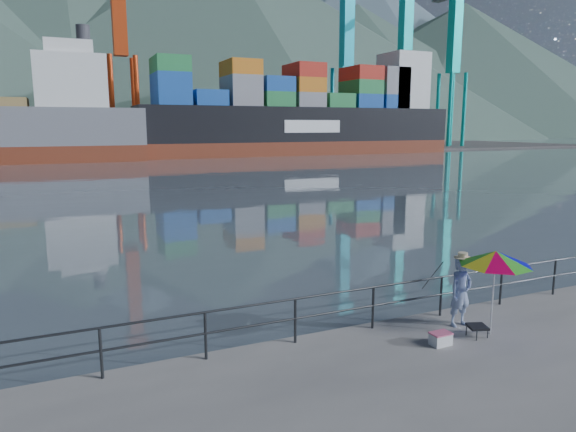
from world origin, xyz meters
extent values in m
cube|color=#4F5D67|center=(0.00, 130.00, 0.00)|extent=(500.00, 280.00, 0.00)
cube|color=#514F4C|center=(10.00, 93.00, 0.00)|extent=(200.00, 40.00, 0.40)
cylinder|color=#2D3033|center=(0.00, 1.70, 1.00)|extent=(22.00, 0.05, 0.05)
cylinder|color=#2D3033|center=(0.00, 1.70, 0.55)|extent=(22.00, 0.05, 0.05)
cube|color=#2D3033|center=(0.00, 1.70, 0.50)|extent=(22.00, 0.06, 1.00)
cone|color=#385147|center=(0.00, 205.00, 34.00)|extent=(282.88, 282.88, 68.00)
cone|color=#385147|center=(60.00, 210.00, 40.00)|extent=(332.80, 332.80, 80.00)
cone|color=#385147|center=(130.00, 215.00, 31.00)|extent=(257.92, 257.92, 62.00)
cone|color=#385147|center=(200.00, 220.00, 35.00)|extent=(291.20, 291.20, 70.00)
cube|color=yellow|center=(10.00, 92.00, 1.30)|extent=(6.00, 2.40, 2.60)
cube|color=#267F3F|center=(16.50, 92.00, 1.30)|extent=(6.00, 2.40, 2.60)
cube|color=gray|center=(23.00, 92.00, 1.30)|extent=(6.00, 2.40, 2.60)
cube|color=yellow|center=(29.50, 92.00, 3.90)|extent=(6.00, 2.40, 7.80)
cube|color=orange|center=(36.00, 92.00, 3.90)|extent=(6.00, 2.40, 7.80)
cube|color=#194CA5|center=(42.50, 92.00, 1.30)|extent=(6.00, 2.40, 2.60)
cube|color=orange|center=(49.00, 92.00, 1.30)|extent=(6.00, 2.40, 2.60)
cube|color=yellow|center=(55.50, 92.00, 2.60)|extent=(6.00, 2.40, 5.20)
cube|color=orange|center=(62.00, 92.00, 2.60)|extent=(6.00, 2.40, 5.20)
cube|color=orange|center=(10.00, 95.00, 2.60)|extent=(6.00, 2.40, 5.20)
cube|color=orange|center=(16.50, 95.00, 3.90)|extent=(6.00, 2.40, 7.80)
cube|color=gray|center=(23.00, 95.00, 2.60)|extent=(6.00, 2.40, 5.20)
cube|color=yellow|center=(29.50, 95.00, 2.60)|extent=(6.00, 2.40, 5.20)
cube|color=gray|center=(36.00, 95.00, 2.60)|extent=(6.00, 2.40, 5.20)
cube|color=#267F3F|center=(42.50, 95.00, 2.60)|extent=(6.00, 2.40, 5.20)
cube|color=yellow|center=(49.00, 95.00, 3.90)|extent=(6.00, 2.40, 7.80)
cube|color=orange|center=(55.50, 95.00, 3.90)|extent=(6.00, 2.40, 7.80)
cube|color=#267F3F|center=(62.00, 95.00, 3.90)|extent=(6.00, 2.40, 7.80)
imported|color=#3A5D99|center=(2.98, 1.01, 0.82)|extent=(0.61, 0.41, 1.64)
cylinder|color=white|center=(3.28, 0.32, 0.89)|extent=(0.04, 0.04, 1.79)
cone|color=#CA0041|center=(3.28, 0.32, 1.79)|extent=(1.96, 1.96, 0.33)
cube|color=black|center=(2.87, 0.32, 0.24)|extent=(0.51, 0.51, 0.05)
cube|color=#2D3033|center=(2.87, 0.32, 0.11)|extent=(0.34, 0.34, 0.21)
cube|color=silver|center=(1.83, 0.31, 0.12)|extent=(0.44, 0.30, 0.25)
cylinder|color=black|center=(3.02, 2.11, 0.00)|extent=(0.76, 1.64, 1.26)
cube|color=silver|center=(-3.41, 69.60, 10.50)|extent=(9.00, 7.35, 7.00)
cube|color=maroon|center=(32.52, 72.36, 0.75)|extent=(54.61, 9.10, 2.50)
cube|color=black|center=(32.52, 72.36, 4.80)|extent=(54.61, 9.10, 5.60)
cube|color=silver|center=(53.27, 72.36, 12.60)|extent=(7.00, 7.28, 10.00)
camera|label=1|loc=(-5.44, -7.93, 4.71)|focal=32.00mm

